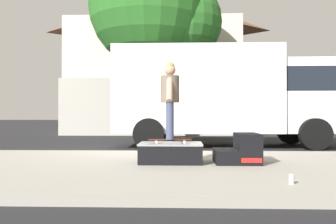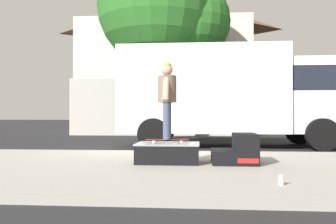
# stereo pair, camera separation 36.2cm
# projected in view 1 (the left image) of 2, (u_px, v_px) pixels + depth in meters

# --- Properties ---
(ground_plane) EXTENTS (140.00, 140.00, 0.00)m
(ground_plane) POSITION_uv_depth(u_px,v_px,m) (134.00, 153.00, 9.38)
(ground_plane) COLOR black
(sidewalk_slab) EXTENTS (50.00, 5.00, 0.12)m
(sidewalk_slab) POSITION_uv_depth(u_px,v_px,m) (111.00, 168.00, 6.38)
(sidewalk_slab) COLOR gray
(sidewalk_slab) RESTS_ON ground
(skate_box) EXTENTS (1.14, 0.81, 0.36)m
(skate_box) POSITION_uv_depth(u_px,v_px,m) (171.00, 152.00, 6.62)
(skate_box) COLOR black
(skate_box) RESTS_ON sidewalk_slab
(kicker_ramp) EXTENTS (0.79, 0.84, 0.54)m
(kicker_ramp) POSITION_uv_depth(u_px,v_px,m) (240.00, 151.00, 6.57)
(kicker_ramp) COLOR black
(kicker_ramp) RESTS_ON sidewalk_slab
(skateboard) EXTENTS (0.80, 0.28, 0.07)m
(skateboard) POSITION_uv_depth(u_px,v_px,m) (170.00, 140.00, 6.60)
(skateboard) COLOR #4C1E14
(skateboard) RESTS_ON skate_box
(skater_kid) EXTENTS (0.34, 0.72, 1.41)m
(skater_kid) POSITION_uv_depth(u_px,v_px,m) (170.00, 94.00, 6.61)
(skater_kid) COLOR #3F4766
(skater_kid) RESTS_ON skateboard
(soda_can) EXTENTS (0.07, 0.07, 0.13)m
(soda_can) POSITION_uv_depth(u_px,v_px,m) (291.00, 179.00, 4.54)
(soda_can) COLOR silver
(soda_can) RESTS_ON sidewalk_slab
(box_truck) EXTENTS (6.91, 2.63, 3.05)m
(box_truck) POSITION_uv_depth(u_px,v_px,m) (227.00, 93.00, 11.49)
(box_truck) COLOR white
(box_truck) RESTS_ON ground
(street_tree_main) EXTENTS (5.45, 4.96, 7.91)m
(street_tree_main) POSITION_uv_depth(u_px,v_px,m) (157.00, 11.00, 14.96)
(street_tree_main) COLOR brown
(street_tree_main) RESTS_ON ground
(house_behind) EXTENTS (9.54, 8.23, 8.40)m
(house_behind) POSITION_uv_depth(u_px,v_px,m) (157.00, 61.00, 21.69)
(house_behind) COLOR beige
(house_behind) RESTS_ON ground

